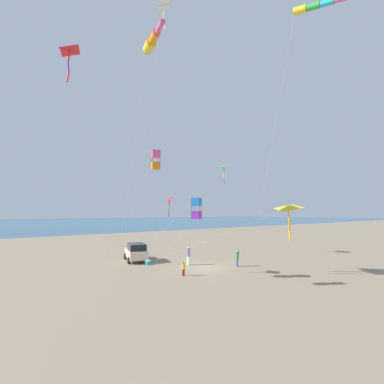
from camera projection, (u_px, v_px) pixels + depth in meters
ground_plane at (204, 267)px, 23.80m from camera, size 600.00×600.00×0.00m
ocean_water_strip at (26, 222)px, 153.55m from camera, size 240.00×600.00×0.01m
parked_car at (136, 252)px, 27.17m from camera, size 4.64×2.98×1.85m
cooler_box at (148, 262)px, 25.21m from camera, size 0.62×0.42×0.42m
person_adult_flyer at (188, 254)px, 25.04m from camera, size 0.62×0.50×1.96m
person_child_green_jacket at (184, 267)px, 20.64m from camera, size 0.40×0.44×1.23m
person_child_grey_jacket at (237, 257)px, 24.35m from camera, size 0.59×0.57×1.64m
kite_windsock_rainbow_low_near at (152, 42)px, 15.13m from camera, size 17.48×5.10×15.84m
kite_delta_small_distant at (163, 6)px, 19.97m from camera, size 12.28×2.91×21.66m
kite_box_blue_topmost at (156, 160)px, 17.95m from camera, size 10.31×5.60×9.48m
kite_box_green_low_center at (197, 209)px, 20.24m from camera, size 7.15×0.91×6.26m
kite_delta_checkered_midright at (224, 167)px, 33.01m from camera, size 6.22×9.72×11.40m
kite_delta_black_fish_shape at (70, 51)px, 20.91m from camera, size 4.08×6.04×18.69m
kite_delta_magenta_far_left at (169, 200)px, 21.61m from camera, size 3.56×2.85×6.50m
kite_windsock_purple_drifting at (317, 6)px, 15.74m from camera, size 10.72×3.48×18.50m
kite_delta_teal_far_right at (288, 208)px, 22.13m from camera, size 12.21×8.64×5.96m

